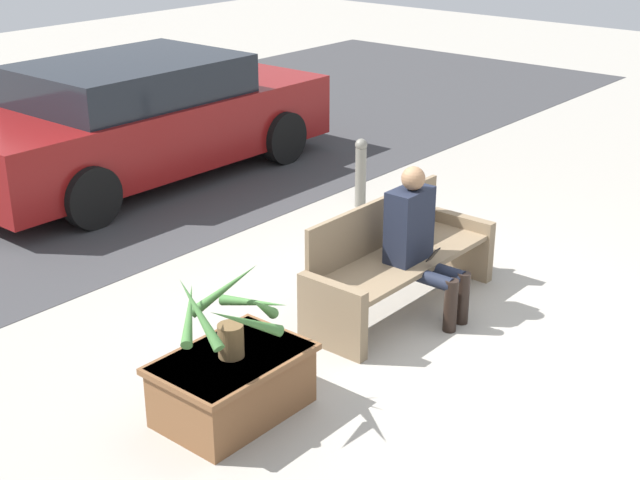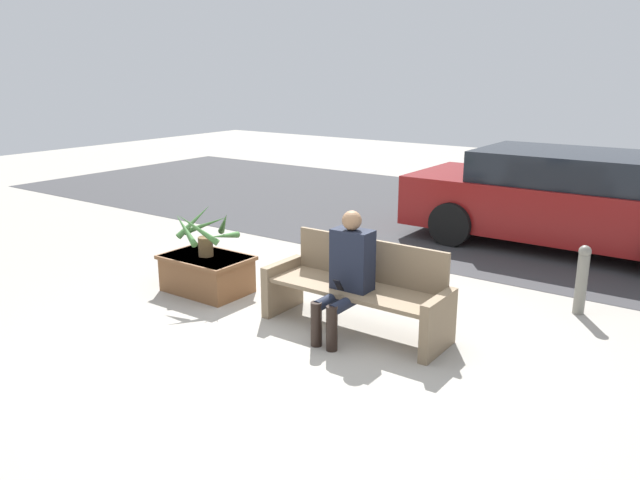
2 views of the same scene
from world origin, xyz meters
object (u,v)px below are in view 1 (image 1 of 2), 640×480
(person_seated, at_px, (419,238))
(planter_box, at_px, (233,382))
(parked_car, at_px, (140,119))
(bench, at_px, (396,260))
(bollard_post, at_px, (361,171))
(potted_plant, at_px, (230,316))

(person_seated, bearing_deg, planter_box, 177.49)
(person_seated, xyz_separation_m, parked_car, (0.88, 4.38, 0.04))
(bench, relative_size, bollard_post, 2.53)
(person_seated, distance_m, potted_plant, 1.94)
(bench, relative_size, potted_plant, 2.56)
(potted_plant, bearing_deg, bench, 3.30)
(bench, xyz_separation_m, parked_car, (0.88, 4.18, 0.28))
(person_seated, relative_size, potted_plant, 1.66)
(person_seated, relative_size, parked_car, 0.27)
(person_seated, height_order, bollard_post, person_seated)
(planter_box, bearing_deg, potted_plant, 46.70)
(planter_box, bearing_deg, bench, 3.39)
(bollard_post, bearing_deg, planter_box, -154.08)
(bollard_post, bearing_deg, parked_car, 107.37)
(parked_car, bearing_deg, person_seated, -101.30)
(bench, height_order, planter_box, bench)
(potted_plant, relative_size, bollard_post, 0.99)
(person_seated, bearing_deg, bench, 90.30)
(person_seated, bearing_deg, potted_plant, 177.38)
(planter_box, bearing_deg, person_seated, -2.51)
(planter_box, height_order, bollard_post, bollard_post)
(person_seated, height_order, potted_plant, person_seated)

